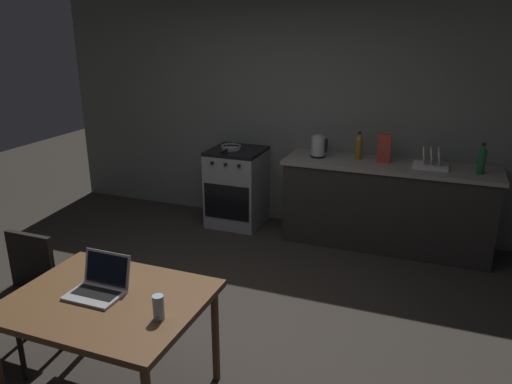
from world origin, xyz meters
The scene contains 14 objects.
ground_plane centered at (0.00, 0.00, 0.00)m, with size 12.00×12.00×0.00m, color #2D2823.
back_wall centered at (0.30, 2.42, 1.34)m, with size 6.40×0.10×2.67m, color slate.
kitchen_counter centered at (1.19, 2.07, 0.45)m, with size 2.16×0.64×0.90m.
stove_oven centered at (-0.52, 2.07, 0.45)m, with size 0.60×0.62×0.90m.
dining_table centered at (-0.07, -0.91, 0.65)m, with size 1.14×0.91×0.73m.
chair centered at (-0.92, -0.74, 0.51)m, with size 0.40×0.40×0.89m.
laptop centered at (-0.15, -0.89, 0.77)m, with size 0.32×0.28×0.22m.
electric_kettle centered at (0.43, 2.07, 1.02)m, with size 0.18×0.15×0.24m.
bottle centered at (2.03, 2.02, 1.04)m, with size 0.08×0.08×0.30m.
frying_pan centered at (-0.58, 2.05, 0.93)m, with size 0.23×0.40×0.05m.
drinking_glass centered at (0.33, -0.99, 0.80)m, with size 0.06×0.06×0.14m.
cereal_box centered at (1.12, 2.09, 1.05)m, with size 0.13×0.05×0.30m.
dish_rack centered at (1.58, 2.07, 0.95)m, with size 0.34×0.26×0.21m.
bottle_b centered at (0.85, 2.15, 1.04)m, with size 0.07×0.07×0.29m.
Camera 1 is at (1.68, -3.00, 2.26)m, focal length 34.85 mm.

